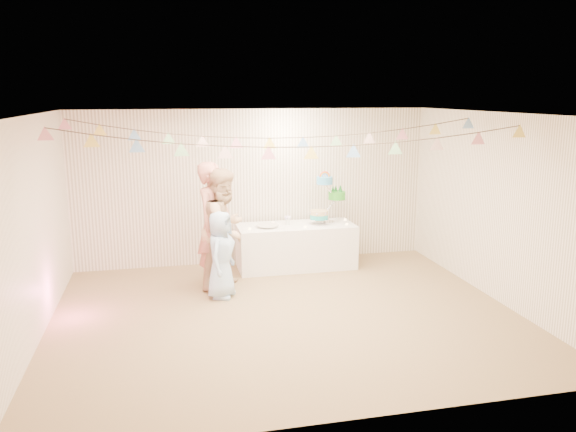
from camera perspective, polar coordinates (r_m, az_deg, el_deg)
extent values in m
plane|color=olive|center=(7.48, -0.16, -10.00)|extent=(6.00, 6.00, 0.00)
plane|color=silver|center=(6.92, -0.18, 10.32)|extent=(6.00, 6.00, 0.00)
plane|color=white|center=(9.50, -3.42, 2.97)|extent=(6.00, 6.00, 0.00)
plane|color=white|center=(4.77, 6.35, -6.64)|extent=(6.00, 6.00, 0.00)
plane|color=white|center=(7.10, -24.56, -1.37)|extent=(5.00, 5.00, 0.00)
plane|color=white|center=(8.26, 20.61, 0.76)|extent=(5.00, 5.00, 0.00)
cube|color=white|center=(9.34, 0.81, -3.08)|extent=(1.93, 0.77, 0.72)
cylinder|color=white|center=(9.10, -2.09, -0.92)|extent=(0.36, 0.36, 0.02)
imported|color=tan|center=(8.42, -7.57, -0.86)|extent=(0.74, 0.82, 1.87)
imported|color=tan|center=(8.32, -6.43, -1.29)|extent=(1.06, 1.10, 1.79)
imported|color=#A9CBF0|center=(7.97, -6.83, -3.92)|extent=(0.62, 0.72, 1.25)
cylinder|color=#FFD88C|center=(8.95, -3.95, -1.29)|extent=(0.04, 0.04, 0.03)
cylinder|color=#FFD88C|center=(9.35, -1.53, -0.69)|extent=(0.04, 0.04, 0.03)
cylinder|color=#FFD88C|center=(9.06, 1.75, -1.10)|extent=(0.04, 0.04, 0.03)
cylinder|color=#FFD88C|center=(9.54, 2.56, -0.43)|extent=(0.04, 0.04, 0.03)
cylinder|color=#FFD88C|center=(9.30, 6.00, -0.82)|extent=(0.04, 0.04, 0.03)
cylinder|color=#FFD88C|center=(9.63, 5.83, -0.36)|extent=(0.04, 0.04, 0.03)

